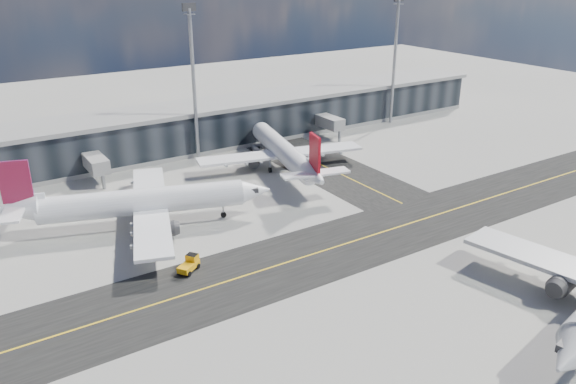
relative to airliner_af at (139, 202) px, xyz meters
name	(u,v)px	position (x,y,z in m)	size (l,w,h in m)	color
ground	(353,260)	(19.60, -24.47, -3.73)	(300.00, 300.00, 0.00)	gray
taxiway_lanes	(328,222)	(23.51, -13.73, -3.72)	(180.00, 63.00, 0.03)	black
terminal_concourse	(183,130)	(19.64, 30.47, 0.36)	(152.00, 19.80, 8.80)	black
floodlight_masts	(193,79)	(19.60, 23.53, 11.87)	(102.50, 0.70, 28.90)	gray
airliner_af	(139,202)	(0.00, 0.00, 0.00)	(37.27, 32.16, 11.31)	white
airliner_redtail	(284,152)	(30.06, 8.87, -0.14)	(31.28, 36.40, 10.87)	white
baggage_tug	(190,264)	(0.77, -15.68, -2.76)	(3.39, 2.98, 1.95)	#ECA10C
service_van	(264,149)	(32.00, 19.53, -2.89)	(2.80, 6.08, 1.69)	white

